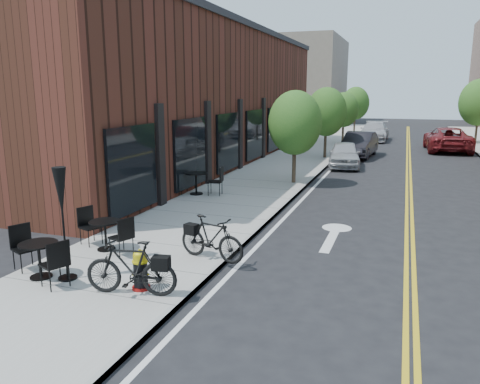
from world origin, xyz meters
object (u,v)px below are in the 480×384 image
at_px(parked_car_far, 447,139).
at_px(parked_car_b, 359,145).
at_px(fire_hydrant, 140,270).
at_px(parked_car_a, 344,154).
at_px(bicycle_right, 211,238).
at_px(patio_umbrella, 61,200).
at_px(bistro_set_b, 105,231).
at_px(parked_car_c, 374,131).
at_px(bistro_set_a, 39,255).
at_px(bistro_set_c, 196,180).
at_px(bicycle_left, 131,268).

bearing_deg(parked_car_far, parked_car_b, 39.58).
distance_m(fire_hydrant, parked_car_a, 17.26).
bearing_deg(parked_car_a, bicycle_right, -101.18).
distance_m(bicycle_right, patio_umbrella, 3.31).
height_order(fire_hydrant, bistro_set_b, bistro_set_b).
bearing_deg(parked_car_c, parked_car_b, -90.43).
bearing_deg(fire_hydrant, bicycle_right, 91.48).
height_order(bistro_set_a, bistro_set_c, bistro_set_c).
height_order(bistro_set_b, bistro_set_c, bistro_set_c).
xyz_separation_m(bistro_set_c, patio_umbrella, (0.85, -8.20, 1.14)).
height_order(parked_car_c, parked_car_far, parked_car_far).
height_order(bistro_set_a, patio_umbrella, patio_umbrella).
relative_size(parked_car_a, parked_car_b, 0.85).
xyz_separation_m(bicycle_left, parked_car_a, (1.80, 17.45, 0.00)).
bearing_deg(bicycle_right, bistro_set_b, 107.27).
bearing_deg(parked_car_far, bistro_set_c, 58.29).
bearing_deg(fire_hydrant, bicycle_left, -73.65).
distance_m(patio_umbrella, parked_car_far, 27.56).
relative_size(patio_umbrella, parked_car_far, 0.41).
relative_size(bistro_set_b, patio_umbrella, 0.76).
distance_m(bicycle_left, parked_car_b, 21.63).
relative_size(bistro_set_a, parked_car_b, 0.40).
bearing_deg(bicycle_left, bistro_set_a, -102.89).
bearing_deg(parked_car_c, bicycle_left, -93.36).
bearing_deg(bistro_set_a, parked_car_b, 102.21).
bearing_deg(bicycle_right, fire_hydrant, 173.54).
distance_m(bicycle_right, parked_car_far, 24.93).
distance_m(fire_hydrant, parked_car_c, 31.18).
height_order(parked_car_a, parked_car_far, parked_car_far).
xyz_separation_m(bistro_set_b, parked_car_c, (4.40, 29.36, 0.15)).
xyz_separation_m(bicycle_left, bistro_set_c, (-2.52, 8.42, -0.00)).
bearing_deg(bicycle_right, bistro_set_a, 138.76).
xyz_separation_m(bistro_set_a, parked_car_c, (4.65, 31.27, 0.13)).
height_order(bistro_set_c, patio_umbrella, patio_umbrella).
bearing_deg(parked_car_c, parked_car_far, -45.02).
xyz_separation_m(bicycle_right, parked_car_c, (1.71, 29.15, 0.10)).
xyz_separation_m(bistro_set_a, bistro_set_c, (-0.28, 8.33, 0.04)).
relative_size(bicycle_right, bistro_set_b, 0.97).
bearing_deg(parked_car_c, bistro_set_a, -97.42).
distance_m(bicycle_right, bistro_set_a, 3.63).
bearing_deg(bistro_set_b, parked_car_a, 97.78).
xyz_separation_m(parked_car_b, parked_car_far, (5.19, 4.73, 0.04)).
bearing_deg(bistro_set_c, parked_car_b, 61.48).
xyz_separation_m(bicycle_left, bistro_set_b, (-1.99, 2.02, -0.06)).
bearing_deg(patio_umbrella, bistro_set_c, 95.89).
relative_size(fire_hydrant, bistro_set_b, 0.46).
xyz_separation_m(patio_umbrella, parked_car_far, (9.02, 26.03, -1.00)).
bearing_deg(parked_car_far, parked_car_c, -48.80).
relative_size(bistro_set_c, parked_car_c, 0.39).
bearing_deg(bistro_set_b, bistro_set_c, 116.27).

